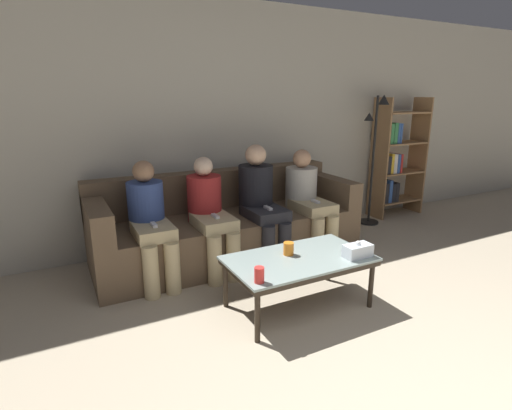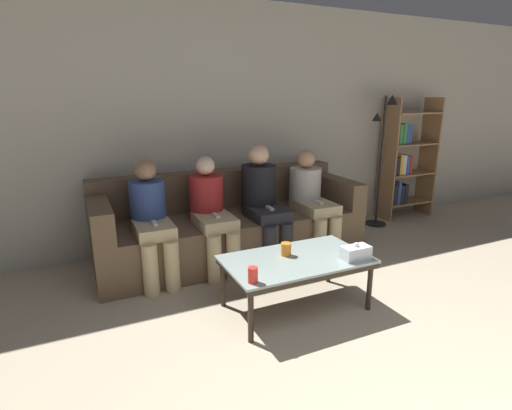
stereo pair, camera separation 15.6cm
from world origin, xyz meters
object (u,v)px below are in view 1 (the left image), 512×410
at_px(bookshelf, 394,161).
at_px(seated_person_left_end, 150,219).
at_px(cup_near_left, 259,275).
at_px(couch, 227,227).
at_px(coffee_table, 299,262).
at_px(seated_person_right_end, 307,197).
at_px(standing_lamp, 375,147).
at_px(tissue_box, 358,251).
at_px(seated_person_mid_right, 260,198).
at_px(seated_person_mid_left, 209,211).
at_px(cup_near_right, 289,249).

height_order(bookshelf, seated_person_left_end, bookshelf).
relative_size(cup_near_left, bookshelf, 0.07).
relative_size(couch, coffee_table, 2.41).
xyz_separation_m(couch, seated_person_left_end, (-0.83, -0.23, 0.27)).
distance_m(bookshelf, seated_person_right_end, 1.87).
height_order(couch, seated_person_left_end, seated_person_left_end).
height_order(cup_near_left, seated_person_left_end, seated_person_left_end).
bearing_deg(standing_lamp, couch, -175.55).
bearing_deg(seated_person_left_end, tissue_box, -42.56).
height_order(couch, cup_near_left, couch).
height_order(standing_lamp, seated_person_left_end, standing_lamp).
height_order(coffee_table, bookshelf, bookshelf).
distance_m(cup_near_left, seated_person_left_end, 1.31).
distance_m(coffee_table, cup_near_left, 0.53).
bearing_deg(seated_person_mid_right, bookshelf, 12.29).
xyz_separation_m(bookshelf, seated_person_mid_left, (-2.89, -0.54, -0.17)).
xyz_separation_m(coffee_table, tissue_box, (0.40, -0.20, 0.09)).
height_order(tissue_box, seated_person_mid_left, seated_person_mid_left).
distance_m(bookshelf, seated_person_left_end, 3.49).
relative_size(coffee_table, cup_near_left, 10.18).
relative_size(cup_near_left, seated_person_right_end, 0.10).
bearing_deg(seated_person_right_end, couch, 164.85).
bearing_deg(cup_near_left, standing_lamp, 32.87).
distance_m(cup_near_left, seated_person_mid_left, 1.24).
bearing_deg(standing_lamp, cup_near_left, -147.13).
distance_m(coffee_table, seated_person_left_end, 1.36).
height_order(cup_near_right, bookshelf, bookshelf).
relative_size(coffee_table, seated_person_left_end, 1.03).
height_order(coffee_table, standing_lamp, standing_lamp).
xyz_separation_m(tissue_box, seated_person_mid_left, (-0.75, 1.19, 0.11)).
bearing_deg(tissue_box, cup_near_right, 147.68).
bearing_deg(seated_person_mid_left, seated_person_left_end, 179.70).
bearing_deg(seated_person_mid_right, cup_near_left, -118.48).
relative_size(bookshelf, seated_person_right_end, 1.49).
bearing_deg(seated_person_mid_right, coffee_table, -101.52).
xyz_separation_m(standing_lamp, seated_person_mid_left, (-2.38, -0.39, -0.42)).
distance_m(coffee_table, standing_lamp, 2.54).
distance_m(couch, seated_person_mid_right, 0.47).
bearing_deg(seated_person_left_end, coffee_table, -48.00).
xyz_separation_m(couch, cup_near_right, (0.02, -1.14, 0.16)).
xyz_separation_m(coffee_table, bookshelf, (2.55, 1.53, 0.38)).
xyz_separation_m(seated_person_left_end, seated_person_mid_left, (0.55, -0.00, -0.00)).
relative_size(bookshelf, seated_person_left_end, 1.48).
xyz_separation_m(coffee_table, seated_person_mid_right, (0.21, 1.02, 0.25)).
relative_size(coffee_table, seated_person_mid_left, 1.03).
bearing_deg(coffee_table, seated_person_mid_right, 78.48).
relative_size(couch, seated_person_right_end, 2.49).
relative_size(cup_near_right, bookshelf, 0.06).
relative_size(cup_near_left, tissue_box, 0.49).
distance_m(bookshelf, standing_lamp, 0.58).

